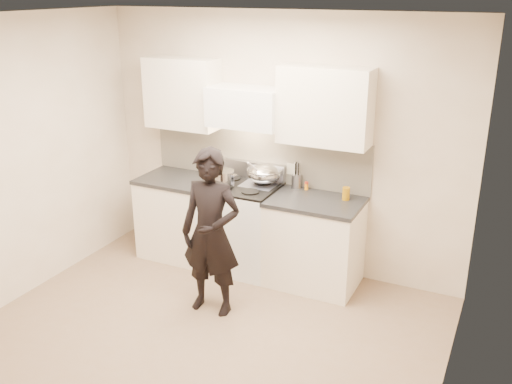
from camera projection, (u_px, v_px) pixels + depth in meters
ground_plane at (199, 342)px, 4.96m from camera, size 4.00×4.00×0.00m
room_shell at (209, 153)px, 4.75m from camera, size 4.04×3.54×2.70m
stove at (242, 227)px, 6.12m from camera, size 0.76×0.65×0.96m
counter_right at (314, 242)px, 5.79m from camera, size 0.92×0.67×0.92m
counter_left at (180, 216)px, 6.44m from camera, size 0.82×0.67×0.92m
wok at (264, 174)px, 5.96m from camera, size 0.37×0.46×0.30m
stock_pot at (223, 178)px, 5.89m from camera, size 0.34×0.26×0.16m
utensil_crock at (296, 180)px, 5.94m from camera, size 0.10×0.10×0.27m
spice_jar at (306, 186)px, 5.90m from camera, size 0.04×0.04×0.09m
oil_glass at (346, 194)px, 5.61m from camera, size 0.07×0.07×0.13m
person at (211, 233)px, 5.20m from camera, size 0.60×0.42×1.58m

